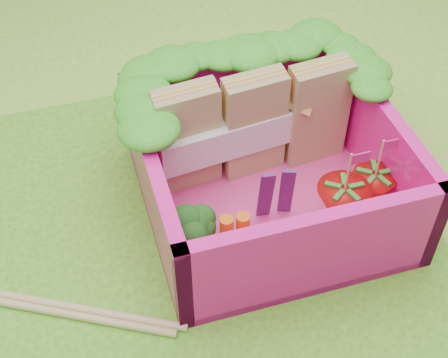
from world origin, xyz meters
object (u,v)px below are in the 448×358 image
object	(u,v)px
strawberry_left	(341,207)
broccoli	(197,230)
sandwich_stack	(255,125)
strawberry_right	(372,190)
bento_box	(269,166)

from	to	relation	value
strawberry_left	broccoli	bearing A→B (deg)	177.75
sandwich_stack	strawberry_right	bearing A→B (deg)	-44.37
bento_box	broccoli	xyz separation A→B (m)	(-0.46, -0.28, -0.04)
broccoli	strawberry_left	xyz separation A→B (m)	(0.75, -0.03, -0.04)
strawberry_left	bento_box	bearing A→B (deg)	132.48
sandwich_stack	broccoli	distance (m)	0.72
strawberry_left	strawberry_right	xyz separation A→B (m)	(0.22, 0.08, -0.02)
strawberry_right	broccoli	bearing A→B (deg)	-176.91
strawberry_left	strawberry_right	distance (m)	0.23
strawberry_right	bento_box	bearing A→B (deg)	155.35
bento_box	sandwich_stack	bearing A→B (deg)	88.77
bento_box	sandwich_stack	world-z (taller)	sandwich_stack
sandwich_stack	strawberry_left	bearing A→B (deg)	-63.72
sandwich_stack	strawberry_right	size ratio (longest dim) A/B	2.35
broccoli	strawberry_right	world-z (taller)	strawberry_right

